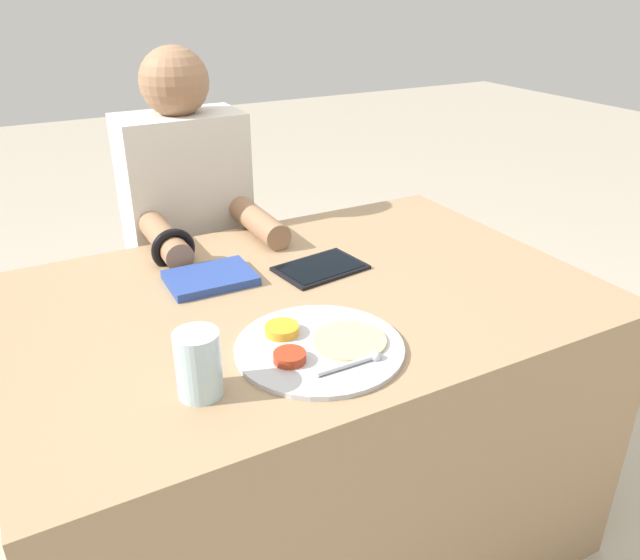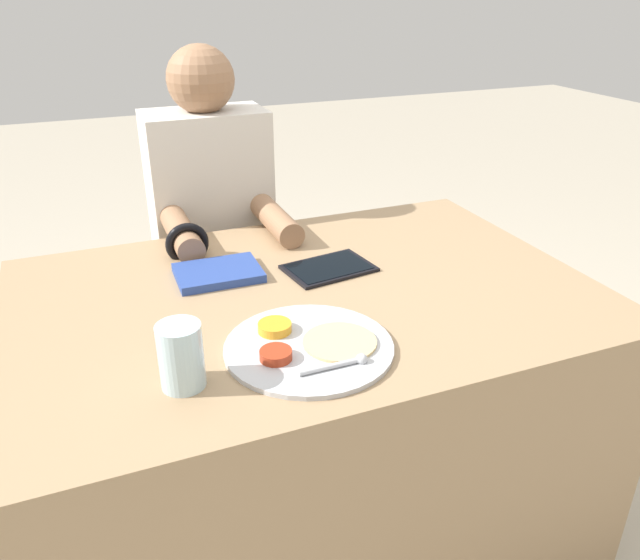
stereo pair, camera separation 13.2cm
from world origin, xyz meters
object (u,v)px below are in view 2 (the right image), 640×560
object	(u,v)px
person_diner	(216,259)
tablet_device	(329,268)
drinking_glass	(181,356)
red_notebook	(218,273)
thali_tray	(309,346)

from	to	relation	value
person_diner	tablet_device	bearing A→B (deg)	-71.57
drinking_glass	red_notebook	bearing A→B (deg)	68.50
tablet_device	thali_tray	bearing A→B (deg)	-118.87
thali_tray	tablet_device	bearing A→B (deg)	61.13
drinking_glass	person_diner	bearing A→B (deg)	73.81
thali_tray	red_notebook	world-z (taller)	thali_tray
thali_tray	red_notebook	xyz separation A→B (m)	(-0.08, 0.38, 0.00)
red_notebook	tablet_device	bearing A→B (deg)	-13.67
thali_tray	drinking_glass	size ratio (longest dim) A/B	2.73
person_diner	drinking_glass	world-z (taller)	person_diner
thali_tray	drinking_glass	bearing A→B (deg)	-173.97
thali_tray	person_diner	world-z (taller)	person_diner
tablet_device	drinking_glass	xyz separation A→B (m)	(-0.42, -0.34, 0.06)
red_notebook	drinking_glass	bearing A→B (deg)	-111.50
person_diner	red_notebook	bearing A→B (deg)	-101.12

